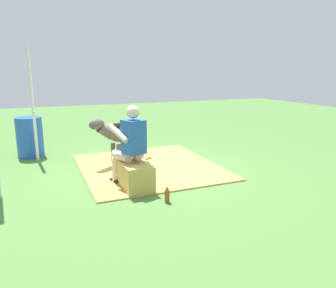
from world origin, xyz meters
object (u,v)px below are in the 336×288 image
hay_bale (135,176)px  pony_standing (123,134)px  person_seated (130,143)px  tent_pole_right (33,106)px  water_barrel (30,137)px  soda_bottle (167,195)px

hay_bale → pony_standing: 1.62m
person_seated → hay_bale: bearing=-167.1°
hay_bale → tent_pole_right: tent_pole_right is taller
pony_standing → water_barrel: bearing=55.6°
hay_bale → pony_standing: (1.56, -0.24, 0.36)m
soda_bottle → tent_pole_right: tent_pole_right is taller
person_seated → pony_standing: bearing=-11.0°
hay_bale → water_barrel: size_ratio=0.83×
hay_bale → tent_pole_right: size_ratio=0.31×
hay_bale → tent_pole_right: 2.87m
soda_bottle → tent_pole_right: size_ratio=0.11×
pony_standing → water_barrel: (1.19, 1.74, -0.14)m
hay_bale → soda_bottle: size_ratio=2.92×
hay_bale → person_seated: person_seated is taller
hay_bale → water_barrel: (2.75, 1.50, 0.21)m
person_seated → soda_bottle: 1.07m
water_barrel → tent_pole_right: size_ratio=0.38×
water_barrel → tent_pole_right: 0.82m
soda_bottle → person_seated: bearing=18.8°
soda_bottle → tent_pole_right: (3.03, 1.63, 1.01)m
tent_pole_right → water_barrel: bearing=16.6°
pony_standing → water_barrel: size_ratio=1.52×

